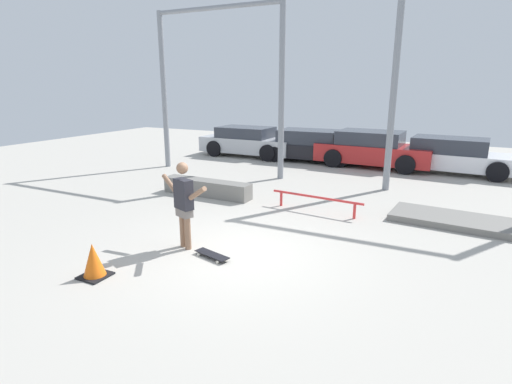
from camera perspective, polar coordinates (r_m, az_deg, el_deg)
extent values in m
plane|color=#B2ADA3|center=(7.79, -2.54, -8.73)|extent=(36.00, 36.00, 0.00)
cylinder|color=#8C664C|center=(8.08, -10.42, -4.97)|extent=(0.12, 0.12, 0.81)
cylinder|color=#8C664C|center=(7.94, -9.75, -5.30)|extent=(0.12, 0.12, 0.81)
cube|color=slate|center=(7.90, -10.20, -2.84)|extent=(0.39, 0.31, 0.18)
cube|color=#26262D|center=(7.80, -10.32, -0.30)|extent=(0.45, 0.34, 0.59)
sphere|color=#8C664C|center=(7.68, -10.50, 3.37)|extent=(0.22, 0.22, 0.22)
cylinder|color=#8C664C|center=(8.18, -12.16, 1.12)|extent=(0.51, 0.28, 0.35)
cylinder|color=#8C664C|center=(7.38, -8.36, -0.19)|extent=(0.51, 0.28, 0.35)
cube|color=black|center=(7.61, -6.31, -8.84)|extent=(0.79, 0.40, 0.01)
cylinder|color=silver|center=(7.52, -4.33, -9.43)|extent=(0.06, 0.04, 0.05)
cylinder|color=silver|center=(7.38, -5.55, -9.94)|extent=(0.06, 0.04, 0.05)
cylinder|color=silver|center=(7.86, -7.00, -8.36)|extent=(0.06, 0.04, 0.05)
cylinder|color=silver|center=(7.74, -8.20, -8.82)|extent=(0.06, 0.04, 0.05)
cube|color=slate|center=(11.74, -7.02, 0.59)|extent=(2.77, 0.54, 0.47)
cube|color=slate|center=(10.45, 26.50, -3.63)|extent=(2.91, 1.53, 0.16)
cylinder|color=red|center=(10.22, 8.60, -0.74)|extent=(2.46, 0.32, 0.06)
cylinder|color=red|center=(10.70, 3.62, -0.96)|extent=(0.07, 0.07, 0.39)
cylinder|color=red|center=(9.94, 13.89, -2.64)|extent=(0.07, 0.07, 0.39)
cylinder|color=gray|center=(16.08, -13.01, 13.71)|extent=(0.20, 0.20, 5.76)
cylinder|color=gray|center=(13.57, 3.69, 13.89)|extent=(0.20, 0.20, 5.76)
cylinder|color=gray|center=(14.90, -5.66, 24.76)|extent=(4.86, 0.16, 0.16)
cylinder|color=gray|center=(12.64, 19.06, 13.05)|extent=(0.20, 0.20, 5.76)
cube|color=#B7BABF|center=(18.34, -1.00, 6.80)|extent=(4.38, 1.80, 0.65)
cube|color=#2D333D|center=(18.35, -1.49, 8.56)|extent=(2.42, 1.63, 0.47)
cylinder|color=black|center=(18.54, 3.95, 6.33)|extent=(0.71, 0.23, 0.71)
cylinder|color=black|center=(17.02, 1.68, 5.59)|extent=(0.71, 0.23, 0.71)
cylinder|color=black|center=(19.74, -3.31, 6.87)|extent=(0.71, 0.23, 0.71)
cylinder|color=black|center=(18.32, -5.99, 6.19)|extent=(0.71, 0.23, 0.71)
cube|color=black|center=(17.25, 8.09, 5.94)|extent=(4.51, 1.81, 0.57)
cube|color=#2D333D|center=(17.22, 7.59, 7.86)|extent=(2.50, 1.62, 0.57)
cylinder|color=black|center=(17.73, 13.15, 5.48)|extent=(0.65, 0.24, 0.64)
cylinder|color=black|center=(16.15, 11.94, 4.64)|extent=(0.65, 0.24, 0.64)
cylinder|color=black|center=(18.47, 4.68, 6.18)|extent=(0.65, 0.24, 0.64)
cylinder|color=black|center=(16.95, 2.77, 5.43)|extent=(0.65, 0.24, 0.64)
cube|color=red|center=(16.53, 16.47, 5.35)|extent=(4.48, 2.04, 0.69)
cube|color=#2D333D|center=(16.48, 16.02, 7.49)|extent=(2.50, 1.79, 0.52)
cylinder|color=black|center=(17.18, 21.52, 4.64)|extent=(0.72, 0.26, 0.71)
cylinder|color=black|center=(15.46, 20.57, 3.68)|extent=(0.72, 0.26, 0.71)
cylinder|color=black|center=(17.74, 12.80, 5.61)|extent=(0.72, 0.26, 0.71)
cylinder|color=black|center=(16.08, 10.96, 4.76)|extent=(0.72, 0.26, 0.71)
cube|color=white|center=(16.35, 26.36, 4.08)|extent=(4.68, 1.99, 0.57)
cube|color=#2D333D|center=(16.29, 25.94, 6.06)|extent=(2.62, 1.71, 0.53)
cylinder|color=black|center=(17.14, 31.24, 3.45)|extent=(0.70, 0.27, 0.69)
cylinder|color=black|center=(15.55, 31.23, 2.47)|extent=(0.70, 0.27, 0.69)
cylinder|color=black|center=(17.32, 21.87, 4.65)|extent=(0.70, 0.27, 0.69)
cylinder|color=black|center=(15.74, 20.92, 3.80)|extent=(0.70, 0.27, 0.69)
cube|color=black|center=(7.41, -21.99, -11.03)|extent=(0.46, 0.46, 0.03)
cone|color=orange|center=(7.29, -22.22, -8.92)|extent=(0.37, 0.37, 0.57)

